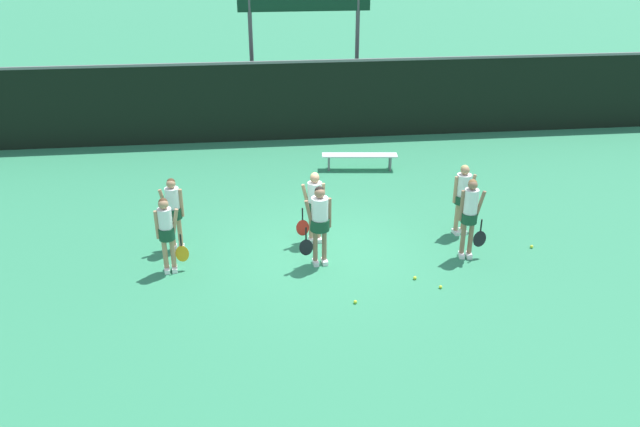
% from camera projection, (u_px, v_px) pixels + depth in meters
% --- Properties ---
extents(ground_plane, '(140.00, 140.00, 0.00)m').
position_uv_depth(ground_plane, '(321.00, 251.00, 13.73)').
color(ground_plane, '#2D7F56').
extents(fence_windscreen, '(60.00, 0.08, 2.60)m').
position_uv_depth(fence_windscreen, '(293.00, 100.00, 20.19)').
color(fence_windscreen, black).
rests_on(fence_windscreen, ground_plane).
extents(scoreboard, '(4.42, 0.15, 5.17)m').
position_uv_depth(scoreboard, '(304.00, 4.00, 20.62)').
color(scoreboard, '#515156').
rests_on(scoreboard, ground_plane).
extents(bench_courtside, '(2.20, 0.62, 0.46)m').
position_uv_depth(bench_courtside, '(360.00, 156.00, 18.06)').
color(bench_courtside, silver).
rests_on(bench_courtside, ground_plane).
extents(player_0, '(0.61, 0.33, 1.63)m').
position_uv_depth(player_0, '(167.00, 230.00, 12.55)').
color(player_0, tan).
rests_on(player_0, ground_plane).
extents(player_1, '(0.68, 0.40, 1.75)m').
position_uv_depth(player_1, '(319.00, 219.00, 12.78)').
color(player_1, '#8C664C').
rests_on(player_1, ground_plane).
extents(player_2, '(0.62, 0.34, 1.79)m').
position_uv_depth(player_2, '(470.00, 212.00, 13.06)').
color(player_2, '#8C664C').
rests_on(player_2, ground_plane).
extents(player_3, '(0.63, 0.34, 1.67)m').
position_uv_depth(player_3, '(173.00, 209.00, 13.40)').
color(player_3, tan).
rests_on(player_3, ground_plane).
extents(player_4, '(0.65, 0.37, 1.65)m').
position_uv_depth(player_4, '(315.00, 202.00, 13.75)').
color(player_4, tan).
rests_on(player_4, ground_plane).
extents(player_5, '(0.66, 0.38, 1.68)m').
position_uv_depth(player_5, '(463.00, 194.00, 14.10)').
color(player_5, tan).
rests_on(player_5, ground_plane).
extents(tennis_ball_0, '(0.06, 0.06, 0.06)m').
position_uv_depth(tennis_ball_0, '(173.00, 258.00, 13.38)').
color(tennis_ball_0, '#CCE033').
rests_on(tennis_ball_0, ground_plane).
extents(tennis_ball_1, '(0.07, 0.07, 0.07)m').
position_uv_depth(tennis_ball_1, '(415.00, 278.00, 12.62)').
color(tennis_ball_1, '#CCE033').
rests_on(tennis_ball_1, ground_plane).
extents(tennis_ball_2, '(0.07, 0.07, 0.07)m').
position_uv_depth(tennis_ball_2, '(532.00, 247.00, 13.83)').
color(tennis_ball_2, '#CCE033').
rests_on(tennis_ball_2, ground_plane).
extents(tennis_ball_3, '(0.07, 0.07, 0.07)m').
position_uv_depth(tennis_ball_3, '(441.00, 287.00, 12.31)').
color(tennis_ball_3, '#CCE033').
rests_on(tennis_ball_3, ground_plane).
extents(tennis_ball_4, '(0.07, 0.07, 0.07)m').
position_uv_depth(tennis_ball_4, '(355.00, 302.00, 11.82)').
color(tennis_ball_4, '#CCE033').
rests_on(tennis_ball_4, ground_plane).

